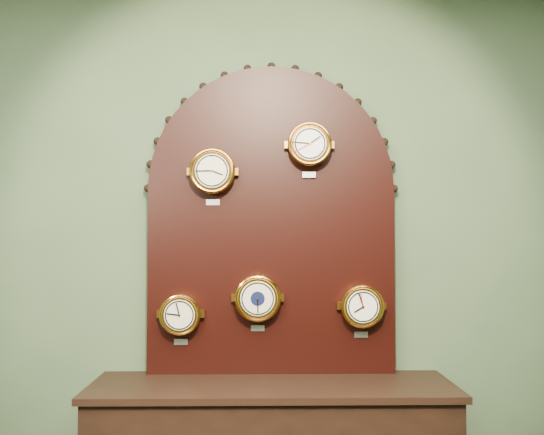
{
  "coord_description": "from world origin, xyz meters",
  "views": [
    {
      "loc": [
        -0.05,
        -0.63,
        1.48
      ],
      "look_at": [
        0.0,
        2.25,
        1.58
      ],
      "focal_mm": 41.45,
      "sensor_mm": 36.0,
      "label": 1
    }
  ],
  "objects_px": {
    "hygrometer": "(180,314)",
    "barometer": "(258,298)",
    "arabic_clock": "(310,145)",
    "tide_clock": "(362,306)",
    "display_board": "(271,210)",
    "roman_clock": "(212,172)"
  },
  "relations": [
    {
      "from": "hygrometer",
      "to": "barometer",
      "type": "xyz_separation_m",
      "value": [
        0.37,
        -0.0,
        0.08
      ]
    },
    {
      "from": "arabic_clock",
      "to": "tide_clock",
      "type": "relative_size",
      "value": 1.02
    },
    {
      "from": "display_board",
      "to": "hygrometer",
      "type": "distance_m",
      "value": 0.67
    },
    {
      "from": "arabic_clock",
      "to": "tide_clock",
      "type": "xyz_separation_m",
      "value": [
        0.25,
        0.0,
        -0.78
      ]
    },
    {
      "from": "roman_clock",
      "to": "barometer",
      "type": "height_order",
      "value": "roman_clock"
    },
    {
      "from": "display_board",
      "to": "arabic_clock",
      "type": "height_order",
      "value": "display_board"
    },
    {
      "from": "display_board",
      "to": "hygrometer",
      "type": "xyz_separation_m",
      "value": [
        -0.44,
        -0.07,
        -0.5
      ]
    },
    {
      "from": "display_board",
      "to": "barometer",
      "type": "relative_size",
      "value": 5.59
    },
    {
      "from": "display_board",
      "to": "hygrometer",
      "type": "height_order",
      "value": "display_board"
    },
    {
      "from": "tide_clock",
      "to": "barometer",
      "type": "bearing_deg",
      "value": -179.94
    },
    {
      "from": "display_board",
      "to": "roman_clock",
      "type": "xyz_separation_m",
      "value": [
        -0.28,
        -0.07,
        0.18
      ]
    },
    {
      "from": "hygrometer",
      "to": "barometer",
      "type": "distance_m",
      "value": 0.38
    },
    {
      "from": "arabic_clock",
      "to": "barometer",
      "type": "height_order",
      "value": "arabic_clock"
    },
    {
      "from": "arabic_clock",
      "to": "tide_clock",
      "type": "distance_m",
      "value": 0.82
    },
    {
      "from": "hygrometer",
      "to": "barometer",
      "type": "bearing_deg",
      "value": -0.13
    },
    {
      "from": "hygrometer",
      "to": "tide_clock",
      "type": "distance_m",
      "value": 0.87
    },
    {
      "from": "roman_clock",
      "to": "tide_clock",
      "type": "bearing_deg",
      "value": 0.02
    },
    {
      "from": "arabic_clock",
      "to": "barometer",
      "type": "distance_m",
      "value": 0.78
    },
    {
      "from": "roman_clock",
      "to": "barometer",
      "type": "relative_size",
      "value": 0.98
    },
    {
      "from": "display_board",
      "to": "arabic_clock",
      "type": "bearing_deg",
      "value": -19.84
    },
    {
      "from": "roman_clock",
      "to": "barometer",
      "type": "bearing_deg",
      "value": -0.07
    },
    {
      "from": "barometer",
      "to": "tide_clock",
      "type": "xyz_separation_m",
      "value": [
        0.5,
        0.0,
        -0.04
      ]
    }
  ]
}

